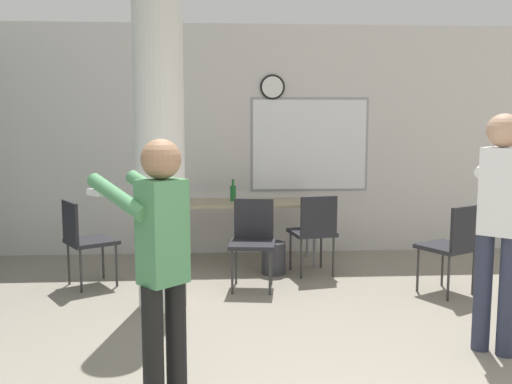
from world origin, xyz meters
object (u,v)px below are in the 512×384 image
at_px(bottle_on_table, 233,193).
at_px(person_playing_side, 500,214).
at_px(person_playing_front, 160,259).
at_px(chair_table_front, 253,237).
at_px(chair_mid_room, 453,242).
at_px(folding_table, 247,206).
at_px(chair_table_right, 314,228).
at_px(chair_near_pillar, 84,236).

height_order(bottle_on_table, person_playing_side, person_playing_side).
bearing_deg(person_playing_front, chair_table_front, 75.50).
relative_size(chair_mid_room, person_playing_side, 0.51).
bearing_deg(folding_table, chair_table_right, -39.93).
bearing_deg(chair_table_right, chair_mid_room, -33.18).
xyz_separation_m(bottle_on_table, chair_near_pillar, (-1.50, -0.90, -0.31)).
distance_m(chair_near_pillar, person_playing_front, 2.84).
relative_size(folding_table, chair_table_front, 1.85).
bearing_deg(chair_table_front, chair_near_pillar, 175.94).
height_order(bottle_on_table, chair_table_front, bottle_on_table).
bearing_deg(bottle_on_table, chair_table_right, -36.19).
bearing_deg(person_playing_side, chair_mid_room, 80.09).
distance_m(chair_mid_room, chair_table_right, 1.42).
xyz_separation_m(chair_near_pillar, person_playing_side, (3.30, -1.82, 0.49)).
bearing_deg(chair_table_right, chair_near_pillar, -173.26).
bearing_deg(bottle_on_table, chair_table_front, -80.52).
xyz_separation_m(chair_mid_room, chair_table_right, (-1.19, 0.78, 0.00)).
height_order(chair_near_pillar, chair_table_right, same).
relative_size(chair_table_right, person_playing_front, 0.56).
bearing_deg(chair_near_pillar, bottle_on_table, 30.93).
height_order(chair_mid_room, person_playing_side, person_playing_side).
distance_m(folding_table, person_playing_front, 3.54).
height_order(chair_table_front, person_playing_front, person_playing_front).
distance_m(bottle_on_table, chair_near_pillar, 1.77).
distance_m(bottle_on_table, person_playing_side, 3.27).
xyz_separation_m(chair_mid_room, chair_near_pillar, (-3.53, 0.50, 0.00)).
relative_size(bottle_on_table, chair_table_front, 0.29).
distance_m(folding_table, chair_mid_room, 2.31).
relative_size(person_playing_front, person_playing_side, 0.92).
distance_m(folding_table, chair_near_pillar, 1.87).
relative_size(folding_table, bottle_on_table, 6.33).
xyz_separation_m(chair_near_pillar, person_playing_front, (1.02, -2.62, 0.41)).
distance_m(chair_table_right, chair_table_front, 0.78).
height_order(chair_table_right, person_playing_front, person_playing_front).
distance_m(chair_table_front, person_playing_front, 2.62).
bearing_deg(chair_mid_room, chair_near_pillar, 171.94).
height_order(folding_table, person_playing_front, person_playing_front).
bearing_deg(person_playing_side, chair_table_right, 114.64).
bearing_deg(chair_near_pillar, chair_table_right, 6.74).
height_order(folding_table, chair_table_right, chair_table_right).
relative_size(chair_near_pillar, person_playing_side, 0.51).
bearing_deg(chair_table_front, person_playing_side, -46.03).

